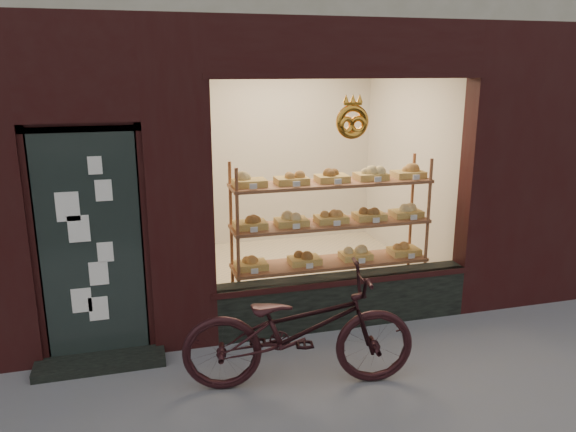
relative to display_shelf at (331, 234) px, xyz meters
name	(u,v)px	position (x,y,z in m)	size (l,w,h in m)	color
display_shelf	(331,234)	(0.00, 0.00, 0.00)	(2.20, 0.45, 1.70)	brown
bicycle	(299,329)	(-0.79, -1.42, -0.37)	(0.69, 1.97, 1.03)	black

